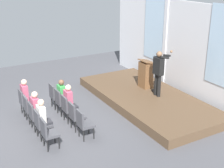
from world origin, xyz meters
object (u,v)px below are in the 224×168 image
Objects in this scene: mic_stand at (155,83)px; chair_r0_c2 at (68,107)px; speaker at (159,70)px; lectern at (146,74)px; chair_r1_c1 at (29,107)px; chair_r1_c0 at (25,101)px; audience_r0_c2 at (70,101)px; chair_r0_c0 at (55,95)px; chair_r1_c3 at (41,123)px; audience_r1_c2 at (37,108)px; chair_r0_c4 at (84,123)px; audience_r1_c3 at (43,117)px; chair_r0_c1 at (61,101)px; chair_r1_c4 at (48,132)px; chair_r0_c3 at (75,115)px; audience_r1_c0 at (26,95)px; chair_r1_c2 at (35,115)px; audience_r0_c1 at (63,95)px.

chair_r0_c2 is at bearing -87.95° from mic_stand.
speaker reaches higher than lectern.
chair_r1_c0 is at bearing 180.00° from chair_r1_c1.
mic_stand is 3.66m from audience_r0_c2.
chair_r1_c3 is at bearing -30.62° from chair_r0_c0.
mic_stand is 1.18× the size of audience_r1_c2.
speaker is 3.65m from chair_r0_c2.
mic_stand is 3.74m from chair_r0_c2.
chair_r0_c4 is (1.98, -3.68, -0.34)m from lectern.
audience_r1_c3 is (0.63, -1.12, -0.02)m from audience_r0_c2.
speaker is 4.65m from audience_r1_c3.
chair_r0_c1 is 0.71× the size of audience_r1_c2.
speaker is 1.51× the size of lectern.
chair_r0_c1 and chair_r1_c4 have the same top height.
chair_r0_c0 is 2.21m from chair_r1_c3.
audience_r0_c2 reaches higher than chair_r0_c3.
audience_r1_c3 is at bearing 0.04° from audience_r1_c0.
audience_r1_c2 is at bearing -88.40° from mic_stand.
mic_stand is at bearing 106.05° from chair_r1_c4.
chair_r0_c4 is 1.00× the size of chair_r1_c2.
chair_r0_c1 is 1.00× the size of chair_r1_c3.
speaker is at bearing 86.69° from audience_r1_c2.
audience_r0_c2 is 0.67m from chair_r0_c3.
chair_r0_c3 is at bearing 30.62° from chair_r1_c0.
chair_r0_c0 and chair_r1_c0 have the same top height.
audience_r0_c2 is 1.29m from audience_r1_c3.
chair_r1_c4 is (1.27, 0.00, 0.00)m from chair_r1_c2.
lectern is 3.74m from chair_r0_c0.
chair_r0_c2 and chair_r1_c3 have the same top height.
chair_r0_c1 is 0.72× the size of audience_r0_c1.
chair_r0_c2 is 1.65m from audience_r1_c0.
mic_stand is 4.78m from audience_r1_c2.
mic_stand is 4.91m from audience_r1_c0.
chair_r1_c2 is (0.63, -1.12, 0.00)m from chair_r0_c1.
chair_r0_c0 is 1.00× the size of chair_r1_c4.
audience_r0_c1 reaches higher than audience_r1_c3.
audience_r1_c3 is 1.38× the size of chair_r1_c4.
speaker is 1.12× the size of mic_stand.
chair_r1_c4 is at bearing -90.00° from chair_r0_c4.
audience_r1_c0 reaches higher than chair_r1_c1.
mic_stand is at bearing 82.40° from chair_r0_c1.
chair_r0_c4 is at bearing -69.49° from mic_stand.
audience_r0_c2 reaches higher than audience_r1_c3.
chair_r0_c3 is (1.90, 0.00, 0.00)m from chair_r0_c0.
speaker is 3.63m from audience_r0_c1.
audience_r0_c1 reaches higher than chair_r0_c4.
mic_stand is 4.89m from chair_r1_c1.
chair_r0_c4 is at bearing 41.60° from chair_r1_c2.
chair_r1_c3 is at bearing 0.00° from chair_r1_c0.
audience_r1_c0 is at bearing 176.33° from chair_r1_c2.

